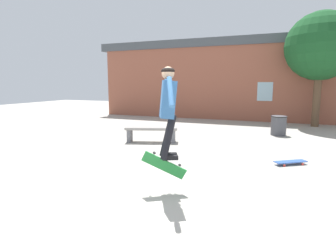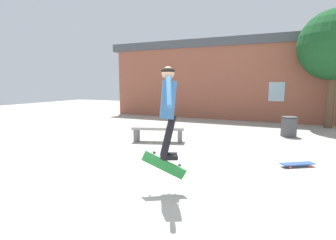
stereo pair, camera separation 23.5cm
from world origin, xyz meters
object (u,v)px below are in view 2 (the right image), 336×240
trash_bin (289,126)px  skateboard_resting (297,164)px  skateboard_flipping (164,165)px  park_bench (158,131)px  skater (168,104)px  tree_right (335,45)px

trash_bin → skateboard_resting: size_ratio=0.94×
skateboard_flipping → trash_bin: bearing=52.3°
park_bench → skateboard_resting: (3.99, -1.03, -0.28)m
skater → skateboard_flipping: size_ratio=2.02×
tree_right → skateboard_resting: 7.29m
skateboard_resting → tree_right: bearing=44.3°
tree_right → skateboard_resting: size_ratio=6.49×
park_bench → skateboard_resting: size_ratio=2.29×
park_bench → trash_bin: bearing=17.0°
tree_right → park_bench: tree_right is taller
trash_bin → skater: 6.52m
trash_bin → skateboard_flipping: bearing=-107.7°
trash_bin → skater: bearing=-107.5°
skater → skateboard_resting: 3.52m
tree_right → trash_bin: bearing=-120.1°
tree_right → skateboard_flipping: size_ratio=6.39×
park_bench → trash_bin: size_ratio=2.42×
tree_right → skateboard_resting: bearing=-102.3°
tree_right → skateboard_flipping: 9.95m
skateboard_flipping → skater: bearing=30.9°
skater → skateboard_resting: size_ratio=2.05×
trash_bin → skateboard_flipping: skateboard_flipping is taller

